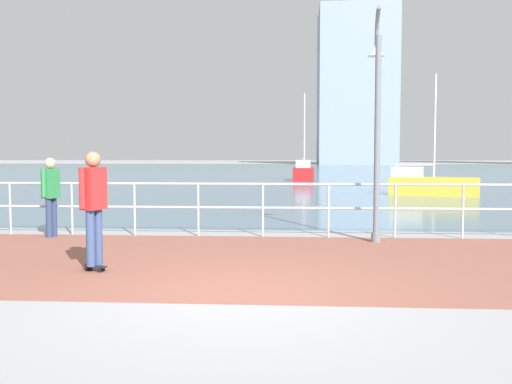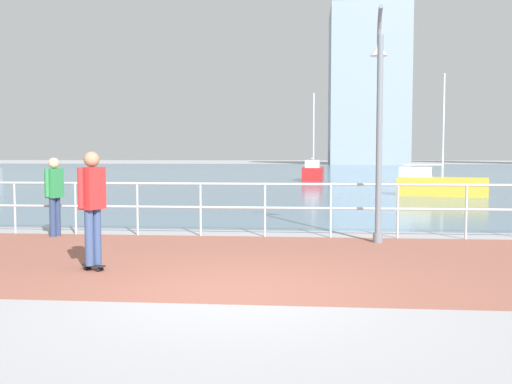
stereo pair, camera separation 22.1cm
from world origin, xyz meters
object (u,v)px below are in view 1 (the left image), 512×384
at_px(skateboarder, 94,199).
at_px(sailboat_ivory, 430,184).
at_px(sailboat_yellow, 304,172).
at_px(lamppost, 377,113).
at_px(bystander, 51,190).

xyz_separation_m(skateboarder, sailboat_ivory, (8.80, 16.57, -0.61)).
distance_m(sailboat_yellow, sailboat_ivory, 14.44).
height_order(lamppost, bystander, lamppost).
height_order(skateboarder, sailboat_ivory, sailboat_ivory).
bearing_deg(skateboarder, sailboat_ivory, 62.03).
height_order(skateboarder, sailboat_yellow, sailboat_yellow).
distance_m(lamppost, sailboat_ivory, 13.97).
bearing_deg(skateboarder, bystander, 122.09).
bearing_deg(bystander, sailboat_ivory, 50.05).
bearing_deg(lamppost, sailboat_ivory, 72.60).
height_order(bystander, sailboat_ivory, sailboat_ivory).
height_order(lamppost, skateboarder, lamppost).
xyz_separation_m(bystander, sailboat_ivory, (10.98, 13.10, -0.51)).
xyz_separation_m(skateboarder, sailboat_yellow, (3.61, 30.05, -0.54)).
distance_m(bystander, sailboat_ivory, 17.10).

